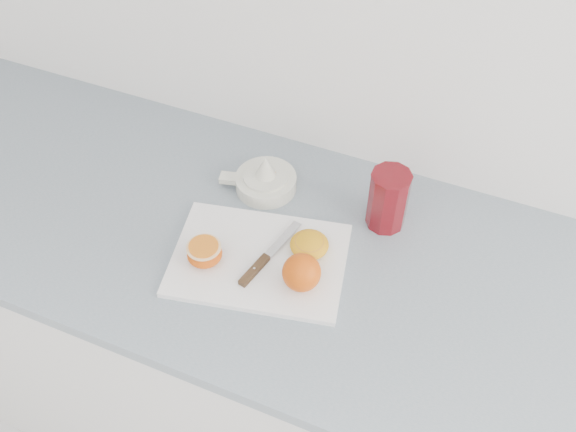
{
  "coord_description": "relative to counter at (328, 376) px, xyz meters",
  "views": [
    {
      "loc": [
        0.4,
        0.96,
        1.87
      ],
      "look_at": [
        0.08,
        1.72,
        0.96
      ],
      "focal_mm": 40.0,
      "sensor_mm": 36.0,
      "label": 1
    }
  ],
  "objects": [
    {
      "name": "squeezed_shell",
      "position": [
        -0.06,
        0.0,
        0.47
      ],
      "size": [
        0.08,
        0.08,
        0.03
      ],
      "color": "orange",
      "rests_on": "cutting_board"
    },
    {
      "name": "counter",
      "position": [
        0.0,
        0.0,
        0.0
      ],
      "size": [
        2.28,
        0.64,
        0.89
      ],
      "color": "white",
      "rests_on": "ground"
    },
    {
      "name": "whole_orange",
      "position": [
        -0.05,
        -0.08,
        0.49
      ],
      "size": [
        0.07,
        0.07,
        0.07
      ],
      "color": "orange",
      "rests_on": "cutting_board"
    },
    {
      "name": "red_tumbler",
      "position": [
        0.05,
        0.14,
        0.5
      ],
      "size": [
        0.08,
        0.08,
        0.13
      ],
      "color": "maroon",
      "rests_on": "counter"
    },
    {
      "name": "cutting_board",
      "position": [
        -0.14,
        -0.05,
        0.45
      ],
      "size": [
        0.37,
        0.3,
        0.01
      ],
      "primitive_type": "cube",
      "rotation": [
        0.0,
        0.0,
        0.21
      ],
      "color": "white",
      "rests_on": "counter"
    },
    {
      "name": "paring_knife",
      "position": [
        -0.13,
        -0.07,
        0.46
      ],
      "size": [
        0.05,
        0.19,
        0.01
      ],
      "color": "#4E351D",
      "rests_on": "cutting_board"
    },
    {
      "name": "citrus_juicer",
      "position": [
        -0.22,
        0.13,
        0.47
      ],
      "size": [
        0.17,
        0.13,
        0.09
      ],
      "color": "white",
      "rests_on": "counter"
    },
    {
      "name": "half_orange",
      "position": [
        -0.24,
        -0.1,
        0.48
      ],
      "size": [
        0.07,
        0.07,
        0.04
      ],
      "color": "orange",
      "rests_on": "cutting_board"
    }
  ]
}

